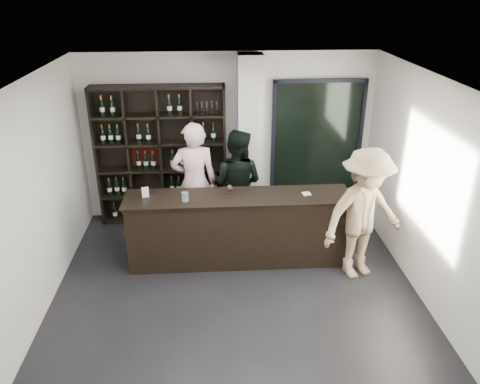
{
  "coord_description": "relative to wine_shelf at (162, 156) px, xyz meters",
  "views": [
    {
      "loc": [
        -0.28,
        -5.03,
        3.97
      ],
      "look_at": [
        0.1,
        1.1,
        1.15
      ],
      "focal_mm": 35.0,
      "sensor_mm": 36.0,
      "label": 1
    }
  ],
  "objects": [
    {
      "name": "taster_pink",
      "position": [
        0.57,
        -0.72,
        -0.21
      ],
      "size": [
        0.77,
        0.54,
        1.99
      ],
      "primitive_type": "imported",
      "rotation": [
        0.0,
        0.0,
        3.23
      ],
      "color": "beige",
      "rests_on": "floor"
    },
    {
      "name": "taster_black",
      "position": [
        1.25,
        -0.6,
        -0.29
      ],
      "size": [
        1.09,
        0.99,
        1.82
      ],
      "primitive_type": "imported",
      "rotation": [
        0.0,
        0.0,
        2.72
      ],
      "color": "black",
      "rests_on": "floor"
    },
    {
      "name": "tasting_counter",
      "position": [
        1.23,
        -1.47,
        -0.65
      ],
      "size": [
        3.31,
        0.69,
        1.09
      ],
      "rotation": [
        0.0,
        0.0,
        0.0
      ],
      "color": "black",
      "rests_on": "floor"
    },
    {
      "name": "napkin_stack",
      "position": [
        2.23,
        -1.47,
        -0.1
      ],
      "size": [
        0.13,
        0.13,
        0.02
      ],
      "primitive_type": "cube",
      "rotation": [
        0.0,
        0.0,
        0.19
      ],
      "color": "white",
      "rests_on": "tasting_counter"
    },
    {
      "name": "structural_column",
      "position": [
        1.5,
        -0.1,
        0.25
      ],
      "size": [
        0.4,
        0.4,
        2.9
      ],
      "primitive_type": "cube",
      "color": "silver",
      "rests_on": "floor"
    },
    {
      "name": "card_stand",
      "position": [
        -0.11,
        -1.41,
        -0.04
      ],
      "size": [
        0.11,
        0.07,
        0.14
      ],
      "primitive_type": "cube",
      "rotation": [
        0.0,
        0.0,
        0.27
      ],
      "color": "white",
      "rests_on": "tasting_counter"
    },
    {
      "name": "floor",
      "position": [
        1.15,
        -2.57,
        -1.2
      ],
      "size": [
        5.0,
        5.5,
        0.01
      ],
      "primitive_type": "cube",
      "color": "black",
      "rests_on": "ground"
    },
    {
      "name": "wine_glass",
      "position": [
        1.11,
        -1.48,
        -0.01
      ],
      "size": [
        0.11,
        0.11,
        0.21
      ],
      "primitive_type": null,
      "rotation": [
        0.0,
        0.0,
        -0.4
      ],
      "color": "white",
      "rests_on": "tasting_counter"
    },
    {
      "name": "customer",
      "position": [
        2.95,
        -1.93,
        -0.23
      ],
      "size": [
        1.43,
        1.1,
        1.95
      ],
      "primitive_type": "imported",
      "rotation": [
        0.0,
        0.0,
        0.34
      ],
      "color": "#9A815E",
      "rests_on": "floor"
    },
    {
      "name": "glass_panel",
      "position": [
        2.7,
        0.12,
        0.2
      ],
      "size": [
        1.6,
        0.08,
        2.1
      ],
      "color": "black",
      "rests_on": "floor"
    },
    {
      "name": "spit_cup",
      "position": [
        0.47,
        -1.58,
        -0.04
      ],
      "size": [
        0.11,
        0.11,
        0.13
      ],
      "primitive_type": "cylinder",
      "rotation": [
        0.0,
        0.0,
        0.17
      ],
      "color": "silver",
      "rests_on": "tasting_counter"
    },
    {
      "name": "wine_shelf",
      "position": [
        0.0,
        0.0,
        0.0
      ],
      "size": [
        2.2,
        0.35,
        2.4
      ],
      "primitive_type": null,
      "color": "black",
      "rests_on": "floor"
    }
  ]
}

